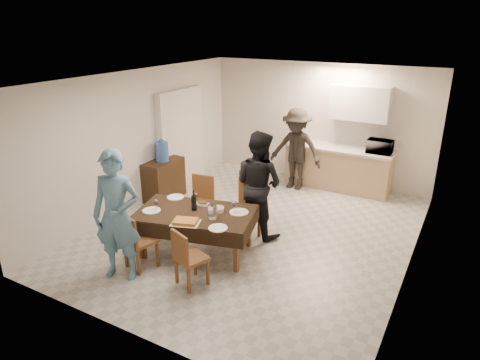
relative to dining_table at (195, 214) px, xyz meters
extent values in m
cube|color=#B1B1AC|center=(0.49, 1.08, -0.66)|extent=(5.00, 6.00, 0.02)
cube|color=white|center=(0.49, 1.08, 1.94)|extent=(5.00, 6.00, 0.02)
cube|color=beige|center=(0.49, 4.08, 0.64)|extent=(5.00, 0.02, 2.60)
cube|color=beige|center=(0.49, -1.92, 0.64)|extent=(5.00, 0.02, 2.60)
cube|color=beige|center=(-2.01, 1.08, 0.64)|extent=(0.02, 6.00, 2.60)
cube|color=beige|center=(2.99, 1.08, 0.64)|extent=(0.02, 6.00, 2.60)
cube|color=silver|center=(-1.93, 2.28, 0.39)|extent=(0.15, 1.40, 2.10)
cube|color=tan|center=(1.09, 3.76, -0.23)|extent=(2.20, 0.60, 0.86)
cube|color=#B8B9B3|center=(1.09, 3.76, 0.23)|extent=(2.24, 0.64, 0.05)
cube|color=silver|center=(1.39, 3.90, 1.19)|extent=(1.20, 0.34, 0.70)
cube|color=black|center=(0.00, 0.00, 0.01)|extent=(1.97, 1.44, 0.04)
cube|color=brown|center=(0.00, 0.00, -0.33)|extent=(0.06, 0.06, 0.65)
cube|color=brown|center=(-0.45, -0.75, -0.23)|extent=(0.49, 0.49, 0.05)
cube|color=brown|center=(-0.45, -0.93, 0.01)|extent=(0.40, 0.14, 0.43)
cube|color=brown|center=(0.45, -0.75, -0.25)|extent=(0.49, 0.49, 0.05)
cube|color=brown|center=(0.45, -0.92, -0.02)|extent=(0.37, 0.17, 0.41)
cube|color=brown|center=(-0.45, 0.75, -0.22)|extent=(0.47, 0.47, 0.05)
cube|color=brown|center=(-0.45, 0.56, 0.03)|extent=(0.41, 0.10, 0.44)
cube|color=brown|center=(0.45, 0.75, -0.18)|extent=(0.46, 0.46, 0.05)
cube|color=brown|center=(0.45, 0.55, 0.09)|extent=(0.45, 0.05, 0.48)
cube|color=#2F1E0F|center=(-1.79, 1.46, -0.25)|extent=(0.44, 0.88, 0.81)
cylinder|color=#426FC3|center=(-1.79, 1.46, 0.34)|extent=(0.25, 0.25, 0.38)
cylinder|color=white|center=(0.35, -0.05, 0.14)|extent=(0.14, 0.14, 0.21)
cube|color=#BE8F37|center=(0.10, -0.38, 0.06)|extent=(0.48, 0.41, 0.05)
cylinder|color=white|center=(0.30, 0.18, 0.07)|extent=(0.19, 0.19, 0.07)
cylinder|color=white|center=(-0.05, 0.28, 0.05)|extent=(0.19, 0.19, 0.03)
cylinder|color=white|center=(-0.60, -0.30, 0.04)|extent=(0.28, 0.28, 0.02)
cylinder|color=white|center=(0.60, -0.30, 0.04)|extent=(0.27, 0.27, 0.02)
cylinder|color=white|center=(-0.60, 0.30, 0.04)|extent=(0.28, 0.28, 0.02)
cylinder|color=white|center=(0.60, 0.30, 0.04)|extent=(0.29, 0.29, 0.02)
imported|color=silver|center=(1.91, 3.76, 0.39)|extent=(0.49, 0.33, 0.27)
imported|color=teal|center=(-0.55, -1.05, 0.27)|extent=(0.79, 0.64, 1.87)
imported|color=black|center=(0.55, 1.05, 0.24)|extent=(1.00, 0.85, 1.79)
imported|color=black|center=(0.29, 3.31, 0.21)|extent=(1.13, 0.65, 1.74)
camera|label=1|loc=(3.49, -4.83, 2.78)|focal=32.00mm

